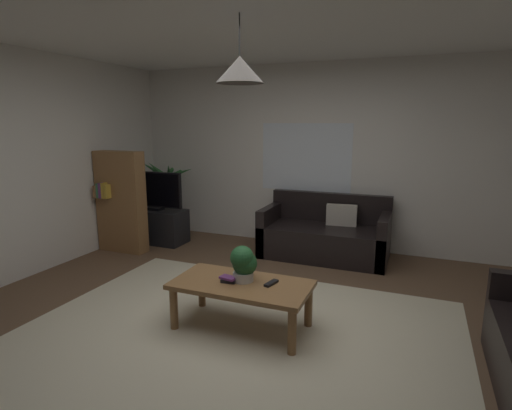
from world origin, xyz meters
name	(u,v)px	position (x,y,z in m)	size (l,w,h in m)	color
floor	(243,329)	(0.00, 0.00, -0.01)	(5.67, 5.37, 0.02)	brown
rug	(234,338)	(0.00, -0.20, 0.00)	(3.68, 2.95, 0.01)	beige
wall_back	(320,157)	(0.00, 2.71, 1.30)	(5.79, 0.06, 2.60)	silver
wall_left	(0,168)	(-2.86, 0.00, 1.30)	(0.06, 5.37, 2.60)	silver
ceiling	(241,10)	(0.00, 0.00, 2.61)	(5.67, 5.37, 0.02)	white
window_pane	(306,157)	(-0.19, 2.68, 1.29)	(1.31, 0.01, 0.97)	white
couch_under_window	(325,237)	(0.22, 2.21, 0.28)	(1.65, 0.82, 0.82)	black
coffee_table	(241,289)	(-0.02, 0.01, 0.36)	(1.19, 0.61, 0.42)	olive
book_on_table_0	(229,280)	(-0.12, -0.03, 0.43)	(0.13, 0.08, 0.03)	black
book_on_table_1	(228,278)	(-0.13, -0.03, 0.46)	(0.14, 0.09, 0.02)	#72387F
remote_on_table_0	(271,283)	(0.24, 0.06, 0.43)	(0.05, 0.16, 0.02)	black
potted_plant_on_table	(243,263)	(-0.02, 0.05, 0.58)	(0.23, 0.24, 0.32)	beige
tv_stand	(157,226)	(-2.28, 1.93, 0.25)	(0.90, 0.44, 0.50)	black
tv	(154,190)	(-2.28, 1.91, 0.79)	(0.92, 0.16, 0.57)	black
potted_palm_corner	(168,196)	(-2.43, 2.48, 0.60)	(0.97, 0.89, 1.22)	beige
bookshelf_corner	(121,202)	(-2.47, 1.40, 0.70)	(0.70, 0.31, 1.40)	olive
pendant_lamp	(240,70)	(-0.02, 0.01, 2.18)	(0.38, 0.38, 0.52)	black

